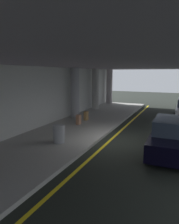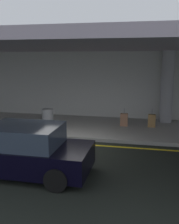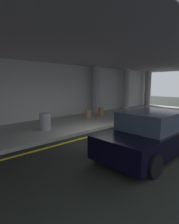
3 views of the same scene
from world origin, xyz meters
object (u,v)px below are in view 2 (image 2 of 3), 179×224
Objects in this scene: suitcase_upright_secondary at (124,120)px; trash_bin_steel at (48,118)px; car_black at (23,151)px; suitcase_upright_primary at (152,121)px; support_column_left_mid at (167,87)px.

suitcase_upright_secondary is 3.74m from trash_bin_steel.
trash_bin_steel is at bearing -72.72° from car_black.
car_black is 4.56× the size of suitcase_upright_primary.
suitcase_upright_primary is at bearing -120.06° from support_column_left_mid.
support_column_left_mid is 0.89× the size of car_black.
support_column_left_mid is 2.85m from suitcase_upright_secondary.
support_column_left_mid is at bearing -118.15° from car_black.
suitcase_upright_primary is 5.06m from trash_bin_steel.
suitcase_upright_secondary is 1.06× the size of trash_bin_steel.
suitcase_upright_secondary is (-1.33, -0.07, 0.00)m from suitcase_upright_primary.
suitcase_upright_primary is (3.85, 5.87, -0.25)m from car_black.
suitcase_upright_secondary is (-2.04, -1.30, -1.51)m from support_column_left_mid.
support_column_left_mid is 4.06× the size of suitcase_upright_secondary.
suitcase_upright_primary is 1.00× the size of suitcase_upright_secondary.
car_black reaches higher than trash_bin_steel.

